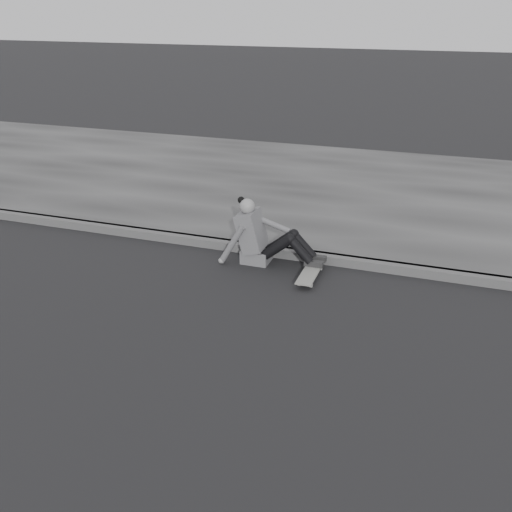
{
  "coord_description": "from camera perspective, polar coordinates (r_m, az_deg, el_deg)",
  "views": [
    {
      "loc": [
        0.39,
        -4.24,
        3.18
      ],
      "look_at": [
        -1.55,
        1.42,
        0.5
      ],
      "focal_mm": 40.0,
      "sensor_mm": 36.0,
      "label": 1
    }
  ],
  "objects": [
    {
      "name": "curb",
      "position": [
        7.51,
        14.25,
        -1.22
      ],
      "size": [
        24.0,
        0.16,
        0.12
      ],
      "primitive_type": "cube",
      "color": "#474747",
      "rests_on": "ground"
    },
    {
      "name": "seated_woman",
      "position": [
        7.46,
        0.53,
        1.92
      ],
      "size": [
        1.38,
        0.46,
        0.88
      ],
      "color": "#545456",
      "rests_on": "ground"
    },
    {
      "name": "ground",
      "position": [
        5.31,
        11.25,
        -13.2
      ],
      "size": [
        80.0,
        80.0,
        0.0
      ],
      "primitive_type": "plane",
      "color": "black",
      "rests_on": "ground"
    },
    {
      "name": "sidewalk",
      "position": [
        10.33,
        15.97,
        5.6
      ],
      "size": [
        24.0,
        6.0,
        0.12
      ],
      "primitive_type": "cube",
      "color": "#363636",
      "rests_on": "ground"
    },
    {
      "name": "skateboard",
      "position": [
        7.18,
        5.47,
        -1.65
      ],
      "size": [
        0.2,
        0.78,
        0.09
      ],
      "color": "#A5A6A0",
      "rests_on": "ground"
    }
  ]
}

